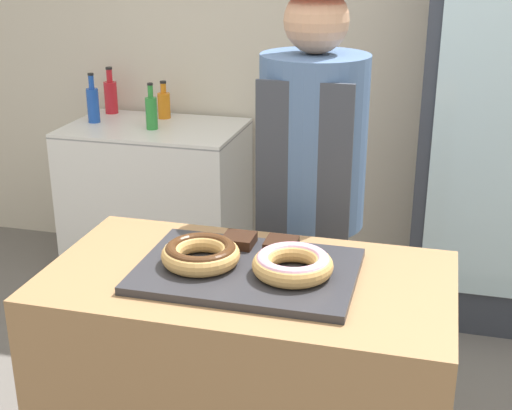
{
  "coord_description": "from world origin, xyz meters",
  "views": [
    {
      "loc": [
        0.5,
        -1.8,
        1.85
      ],
      "look_at": [
        0.0,
        0.1,
        1.11
      ],
      "focal_mm": 50.0,
      "sensor_mm": 36.0,
      "label": 1
    }
  ],
  "objects": [
    {
      "name": "chest_freezer",
      "position": [
        -1.02,
        1.76,
        0.44
      ],
      "size": [
        0.96,
        0.63,
        0.88
      ],
      "color": "white",
      "rests_on": "ground_plane"
    },
    {
      "name": "display_counter",
      "position": [
        0.0,
        0.0,
        0.47
      ],
      "size": [
        1.19,
        0.65,
        0.93
      ],
      "color": "#997047",
      "rests_on": "ground_plane"
    },
    {
      "name": "donut_light_glaze",
      "position": [
        0.14,
        -0.01,
        0.99
      ],
      "size": [
        0.23,
        0.23,
        0.06
      ],
      "color": "tan",
      "rests_on": "serving_tray"
    },
    {
      "name": "bottle_orange",
      "position": [
        -1.03,
        1.94,
        0.96
      ],
      "size": [
        0.07,
        0.07,
        0.21
      ],
      "color": "orange",
      "rests_on": "chest_freezer"
    },
    {
      "name": "serving_tray",
      "position": [
        0.0,
        0.0,
        0.94
      ],
      "size": [
        0.63,
        0.44,
        0.02
      ],
      "color": "#2D2D33",
      "rests_on": "display_counter"
    },
    {
      "name": "beverage_fridge",
      "position": [
        0.76,
        1.75,
        0.97
      ],
      "size": [
        0.69,
        0.61,
        1.93
      ],
      "color": "#333842",
      "rests_on": "ground_plane"
    },
    {
      "name": "baker_person",
      "position": [
        0.06,
        0.66,
        0.92
      ],
      "size": [
        0.39,
        0.39,
        1.74
      ],
      "color": "#4C4C51",
      "rests_on": "ground_plane"
    },
    {
      "name": "brownie_back_left",
      "position": [
        -0.07,
        0.15,
        0.97
      ],
      "size": [
        0.1,
        0.1,
        0.03
      ],
      "color": "black",
      "rests_on": "serving_tray"
    },
    {
      "name": "wall_back",
      "position": [
        0.0,
        2.13,
        1.35
      ],
      "size": [
        8.0,
        0.06,
        2.7
      ],
      "color": "beige",
      "rests_on": "ground_plane"
    },
    {
      "name": "donut_chocolate_glaze",
      "position": [
        -0.14,
        -0.01,
        0.99
      ],
      "size": [
        0.23,
        0.23,
        0.06
      ],
      "color": "tan",
      "rests_on": "serving_tray"
    },
    {
      "name": "bottle_red",
      "position": [
        -1.38,
        1.98,
        0.98
      ],
      "size": [
        0.08,
        0.08,
        0.27
      ],
      "color": "red",
      "rests_on": "chest_freezer"
    },
    {
      "name": "bottle_green",
      "position": [
        -1.0,
        1.69,
        0.97
      ],
      "size": [
        0.06,
        0.06,
        0.25
      ],
      "color": "#2D8C38",
      "rests_on": "chest_freezer"
    },
    {
      "name": "brownie_back_right",
      "position": [
        0.07,
        0.15,
        0.97
      ],
      "size": [
        0.1,
        0.1,
        0.03
      ],
      "color": "black",
      "rests_on": "serving_tray"
    },
    {
      "name": "bottle_blue",
      "position": [
        -1.38,
        1.75,
        0.98
      ],
      "size": [
        0.07,
        0.07,
        0.28
      ],
      "color": "#1E4CB2",
      "rests_on": "chest_freezer"
    }
  ]
}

